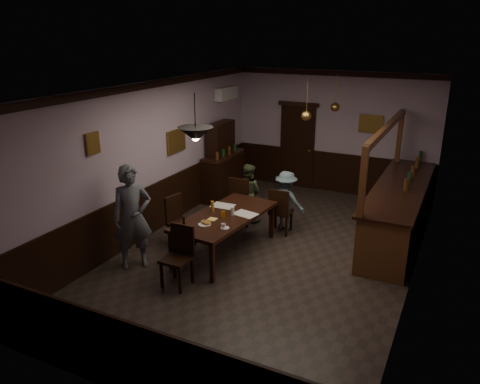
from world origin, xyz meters
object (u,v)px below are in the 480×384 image
Objects in this scene: chair_far_right at (280,209)px; person_seated_right at (286,201)px; chair_near at (179,253)px; bar_counter at (399,210)px; sideboard at (223,168)px; dining_table at (225,218)px; person_standing at (132,217)px; chair_far_left at (241,199)px; person_seated_left at (248,193)px; chair_side at (178,219)px; pendant_brass_mid at (306,116)px; soda_can at (223,214)px; pendant_iron at (196,134)px; coffee_cup at (224,226)px; pendant_brass_far at (335,107)px.

person_seated_right is (0.01, 0.28, 0.10)m from chair_far_right.
bar_counter is at bearing 51.31° from chair_near.
bar_counter reaches higher than chair_far_right.
chair_far_right is 2.54m from sideboard.
person_standing is at bearing -135.43° from dining_table.
person_seated_left reaches higher than chair_far_left.
chair_side is at bearing 31.79° from person_standing.
person_seated_left is 1.55× the size of pendant_brass_mid.
chair_far_right is 1.50m from soda_can.
chair_near is at bearing -96.12° from pendant_iron.
chair_side is 1.32m from coffee_cup.
pendant_brass_far reaches higher than sideboard.
pendant_brass_mid is (0.78, 2.01, 1.49)m from soda_can.
sideboard is (-1.76, 3.23, -0.06)m from coffee_cup.
dining_table is 3.08× the size of pendant_iron.
person_standing is 2.88m from person_seated_left.
chair_far_right is 2.81m from pendant_iron.
sideboard is at bearing -25.43° from person_seated_right.
chair_near is at bearing -104.17° from pendant_brass_far.
bar_counter reaches higher than chair_near.
chair_side is 1.02m from soda_can.
dining_table is 0.63m from coffee_cup.
dining_table is 1.61m from person_seated_left.
person_seated_left is at bearing 110.31° from coffee_cup.
chair_side is 0.25× the size of bar_counter.
person_seated_right is at bearing -29.24° from sideboard.
pendant_brass_far is (0.75, 3.80, 1.50)m from coffee_cup.
chair_far_left is at bearing -153.22° from pendant_brass_mid.
pendant_iron is at bearing 68.49° from chair_far_right.
soda_can is at bearing -111.24° from pendant_brass_mid.
person_seated_right is at bearing 71.21° from soda_can.
coffee_cup is (0.40, 0.75, 0.25)m from chair_near.
chair_far_right is at bearing -34.90° from sideboard.
chair_far_right is at bearing -156.84° from bar_counter.
person_seated_left is (-0.30, 1.59, -0.06)m from dining_table.
soda_can is (1.20, 1.01, -0.10)m from person_standing.
chair_near is 1.45m from chair_side.
person_seated_right is at bearing -120.99° from pendant_brass_mid.
person_seated_right reaches higher than chair_side.
bar_counter is 2.58m from pendant_brass_mid.
person_seated_left is (0.86, 2.73, -0.28)m from person_standing.
person_standing reaches higher than coffee_cup.
pendant_brass_far reaches higher than soda_can.
dining_table is 1.24× the size of sideboard.
person_seated_left is at bearing 101.09° from soda_can.
pendant_brass_far is (1.96, 3.35, 1.76)m from chair_side.
pendant_brass_mid is at bearing 71.50° from pendant_iron.
bar_counter reaches higher than coffee_cup.
sideboard is at bearing 172.75° from bar_counter.
chair_far_right is 0.24× the size of bar_counter.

